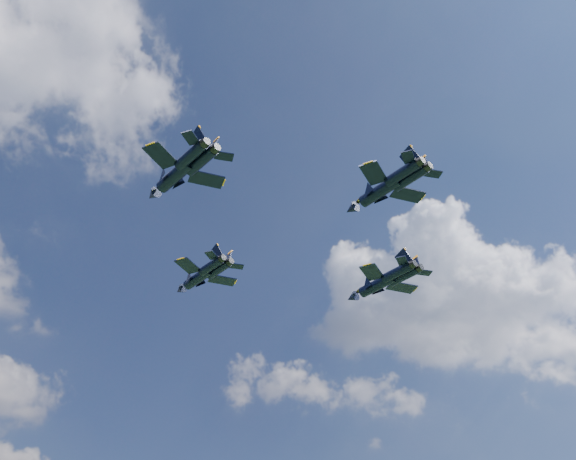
# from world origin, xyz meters

# --- Properties ---
(jet_lead) EXTENTS (12.24, 15.86, 3.77)m
(jet_lead) POSITION_xyz_m (-0.42, 23.61, 60.69)
(jet_lead) COLOR black
(jet_left) EXTENTS (12.76, 16.51, 3.93)m
(jet_left) POSITION_xyz_m (-16.01, 1.54, 60.90)
(jet_left) COLOR black
(jet_right) EXTENTS (13.12, 16.99, 4.04)m
(jet_right) POSITION_xyz_m (24.95, 6.14, 59.41)
(jet_right) COLOR black
(jet_slot) EXTENTS (12.35, 15.96, 3.80)m
(jet_slot) POSITION_xyz_m (9.37, -12.24, 60.74)
(jet_slot) COLOR black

